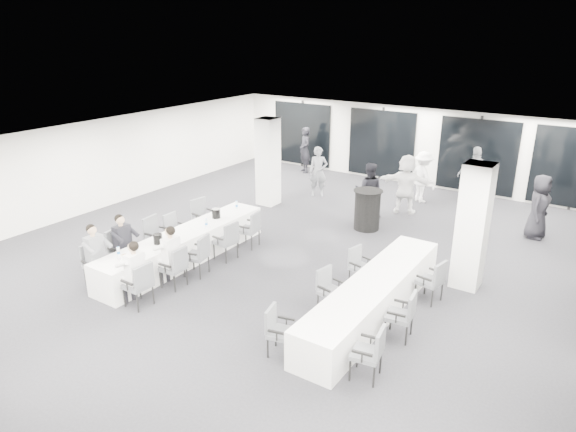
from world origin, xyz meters
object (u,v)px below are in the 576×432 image
(banquet_table_main, at_px, (185,247))
(chair_main_left_near, at_px, (94,262))
(chair_side_left_mid, at_px, (329,287))
(standing_guest_c, at_px, (423,174))
(chair_main_right_fourth, at_px, (228,239))
(chair_side_left_far, at_px, (359,264))
(ice_bucket_near, at_px, (158,239))
(chair_side_right_near, at_px, (371,350))
(chair_main_right_far, at_px, (251,227))
(standing_guest_d, at_px, (475,172))
(ice_bucket_far, at_px, (216,213))
(cocktail_table, at_px, (367,209))
(chair_side_right_mid, at_px, (404,313))
(chair_side_right_far, at_px, (433,279))
(chair_main_left_fourth, at_px, (174,229))
(chair_main_right_near, at_px, (140,282))
(standing_guest_h, at_px, (478,210))
(chair_main_right_mid, at_px, (199,253))
(chair_main_left_far, at_px, (202,215))
(chair_main_left_second, at_px, (120,248))
(standing_guest_b, at_px, (369,187))
(standing_guest_g, at_px, (305,147))
(standing_guest_e, at_px, (540,203))
(banquet_table_side, at_px, (373,297))
(standing_guest_a, at_px, (318,168))
(chair_main_right_second, at_px, (176,265))
(standing_guest_f, at_px, (406,180))
(chair_side_left_near, at_px, (277,328))

(banquet_table_main, distance_m, chair_main_left_near, 2.16)
(chair_side_left_mid, relative_size, standing_guest_c, 0.47)
(chair_main_right_fourth, relative_size, chair_side_left_far, 1.13)
(ice_bucket_near, bearing_deg, chair_side_left_mid, 10.06)
(chair_side_right_near, bearing_deg, chair_main_right_far, 47.57)
(standing_guest_d, bearing_deg, ice_bucket_far, 32.98)
(chair_main_right_fourth, bearing_deg, chair_side_left_far, -74.35)
(cocktail_table, relative_size, chair_main_right_fourth, 1.18)
(chair_side_right_mid, bearing_deg, chair_side_right_far, -7.30)
(chair_main_left_fourth, relative_size, chair_main_right_near, 0.94)
(standing_guest_h, bearing_deg, chair_main_right_mid, 107.18)
(chair_side_right_near, bearing_deg, chair_main_left_far, 55.08)
(chair_main_left_far, distance_m, chair_main_right_far, 1.67)
(chair_main_left_second, bearing_deg, standing_guest_d, 141.40)
(chair_side_right_far, distance_m, standing_guest_b, 5.20)
(standing_guest_g, bearing_deg, chair_main_left_far, -43.99)
(chair_main_left_far, bearing_deg, standing_guest_h, 129.16)
(chair_side_right_mid, height_order, standing_guest_e, standing_guest_e)
(banquet_table_side, bearing_deg, standing_guest_e, 72.14)
(chair_main_right_near, relative_size, standing_guest_b, 0.50)
(standing_guest_a, bearing_deg, chair_main_left_far, -131.68)
(standing_guest_b, bearing_deg, banquet_table_main, 45.29)
(chair_main_right_mid, bearing_deg, standing_guest_h, -52.29)
(chair_side_right_near, bearing_deg, standing_guest_a, 26.36)
(chair_main_left_near, bearing_deg, chair_main_left_fourth, -171.63)
(chair_main_right_second, xyz_separation_m, standing_guest_f, (2.32, 7.49, 0.50))
(chair_main_left_second, distance_m, chair_side_right_mid, 6.66)
(chair_side_right_near, height_order, standing_guest_d, standing_guest_d)
(chair_main_left_far, bearing_deg, chair_side_right_near, 72.67)
(chair_main_left_far, relative_size, standing_guest_d, 0.48)
(chair_side_left_far, bearing_deg, standing_guest_b, -144.07)
(banquet_table_side, distance_m, chair_main_left_far, 5.90)
(chair_side_right_far, relative_size, standing_guest_g, 0.46)
(chair_side_right_mid, bearing_deg, banquet_table_side, 52.05)
(standing_guest_d, relative_size, standing_guest_h, 1.26)
(chair_main_right_near, relative_size, standing_guest_f, 0.46)
(standing_guest_a, bearing_deg, chair_main_left_second, -127.99)
(chair_side_right_mid, height_order, standing_guest_d, standing_guest_d)
(chair_side_right_near, relative_size, chair_side_right_far, 1.02)
(chair_main_left_far, xyz_separation_m, chair_main_right_far, (1.67, 0.04, -0.03))
(chair_main_right_mid, distance_m, ice_bucket_far, 1.84)
(chair_main_left_near, height_order, chair_side_right_far, chair_side_right_far)
(standing_guest_f, bearing_deg, chair_main_right_mid, 57.86)
(standing_guest_a, relative_size, standing_guest_b, 1.00)
(standing_guest_c, bearing_deg, standing_guest_g, 21.23)
(chair_main_left_fourth, distance_m, chair_side_right_near, 6.90)
(chair_side_right_far, relative_size, standing_guest_f, 0.45)
(standing_guest_c, bearing_deg, chair_side_left_near, 127.45)
(chair_main_right_near, xyz_separation_m, chair_main_right_fourth, (0.00, 2.76, 0.00))
(standing_guest_g, bearing_deg, chair_main_right_near, -38.46)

